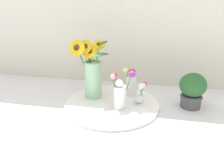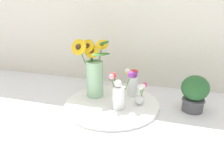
{
  "view_description": "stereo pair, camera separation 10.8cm",
  "coord_description": "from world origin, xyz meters",
  "px_view_note": "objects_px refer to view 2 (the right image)",
  "views": [
    {
      "loc": [
        0.2,
        -1.06,
        0.58
      ],
      "look_at": [
        -0.02,
        0.04,
        0.13
      ],
      "focal_mm": 35.0,
      "sensor_mm": 36.0,
      "label": 1
    },
    {
      "loc": [
        0.3,
        -1.03,
        0.58
      ],
      "look_at": [
        -0.02,
        0.04,
        0.13
      ],
      "focal_mm": 35.0,
      "sensor_mm": 36.0,
      "label": 2
    }
  ],
  "objects_px": {
    "mason_jar_sunflowers": "(94,72)",
    "vase_small_back": "(133,82)",
    "vase_small_center": "(119,93)",
    "potted_plant": "(195,92)",
    "vase_bulb_right": "(140,95)",
    "serving_tray": "(112,104)"
  },
  "relations": [
    {
      "from": "mason_jar_sunflowers",
      "to": "vase_bulb_right",
      "type": "distance_m",
      "value": 0.3
    },
    {
      "from": "mason_jar_sunflowers",
      "to": "vase_small_back",
      "type": "bearing_deg",
      "value": 17.4
    },
    {
      "from": "mason_jar_sunflowers",
      "to": "vase_small_back",
      "type": "distance_m",
      "value": 0.24
    },
    {
      "from": "serving_tray",
      "to": "potted_plant",
      "type": "height_order",
      "value": "potted_plant"
    },
    {
      "from": "mason_jar_sunflowers",
      "to": "vase_bulb_right",
      "type": "bearing_deg",
      "value": -8.48
    },
    {
      "from": "mason_jar_sunflowers",
      "to": "vase_small_back",
      "type": "xyz_separation_m",
      "value": [
        0.22,
        0.07,
        -0.06
      ]
    },
    {
      "from": "serving_tray",
      "to": "vase_small_center",
      "type": "distance_m",
      "value": 0.12
    },
    {
      "from": "serving_tray",
      "to": "vase_bulb_right",
      "type": "xyz_separation_m",
      "value": [
        0.16,
        0.02,
        0.07
      ]
    },
    {
      "from": "vase_bulb_right",
      "to": "vase_small_back",
      "type": "height_order",
      "value": "vase_small_back"
    },
    {
      "from": "serving_tray",
      "to": "vase_bulb_right",
      "type": "relative_size",
      "value": 4.06
    },
    {
      "from": "vase_small_back",
      "to": "vase_small_center",
      "type": "bearing_deg",
      "value": -100.93
    },
    {
      "from": "serving_tray",
      "to": "vase_small_back",
      "type": "xyz_separation_m",
      "value": [
        0.09,
        0.14,
        0.09
      ]
    },
    {
      "from": "vase_small_center",
      "to": "potted_plant",
      "type": "distance_m",
      "value": 0.4
    },
    {
      "from": "vase_small_center",
      "to": "vase_bulb_right",
      "type": "bearing_deg",
      "value": 36.19
    },
    {
      "from": "vase_bulb_right",
      "to": "vase_small_back",
      "type": "distance_m",
      "value": 0.13
    },
    {
      "from": "mason_jar_sunflowers",
      "to": "vase_small_center",
      "type": "distance_m",
      "value": 0.23
    },
    {
      "from": "mason_jar_sunflowers",
      "to": "potted_plant",
      "type": "distance_m",
      "value": 0.57
    },
    {
      "from": "serving_tray",
      "to": "potted_plant",
      "type": "relative_size",
      "value": 2.66
    },
    {
      "from": "serving_tray",
      "to": "vase_small_back",
      "type": "height_order",
      "value": "vase_small_back"
    },
    {
      "from": "vase_small_center",
      "to": "vase_bulb_right",
      "type": "height_order",
      "value": "vase_small_center"
    },
    {
      "from": "vase_bulb_right",
      "to": "serving_tray",
      "type": "bearing_deg",
      "value": -171.03
    },
    {
      "from": "potted_plant",
      "to": "vase_small_center",
      "type": "bearing_deg",
      "value": -161.93
    }
  ]
}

